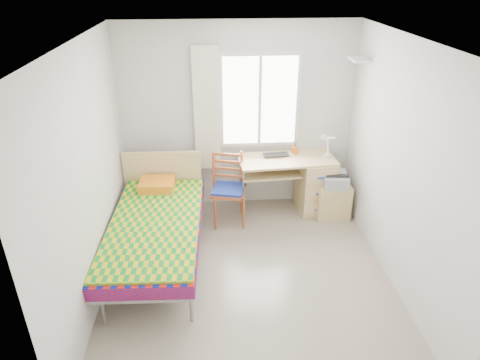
{
  "coord_description": "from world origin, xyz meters",
  "views": [
    {
      "loc": [
        -0.37,
        -3.88,
        3.21
      ],
      "look_at": [
        -0.05,
        0.55,
        0.96
      ],
      "focal_mm": 32.0,
      "sensor_mm": 36.0,
      "label": 1
    }
  ],
  "objects_px": {
    "bed": "(156,224)",
    "chair": "(229,185)",
    "cabinet": "(331,199)",
    "printer": "(335,179)",
    "desk": "(310,182)"
  },
  "relations": [
    {
      "from": "bed",
      "to": "chair",
      "type": "relative_size",
      "value": 2.31
    },
    {
      "from": "cabinet",
      "to": "bed",
      "type": "bearing_deg",
      "value": -161.66
    },
    {
      "from": "chair",
      "to": "printer",
      "type": "relative_size",
      "value": 2.37
    },
    {
      "from": "bed",
      "to": "printer",
      "type": "height_order",
      "value": "bed"
    },
    {
      "from": "chair",
      "to": "desk",
      "type": "bearing_deg",
      "value": 22.85
    },
    {
      "from": "chair",
      "to": "cabinet",
      "type": "height_order",
      "value": "chair"
    },
    {
      "from": "bed",
      "to": "desk",
      "type": "bearing_deg",
      "value": 27.84
    },
    {
      "from": "bed",
      "to": "chair",
      "type": "height_order",
      "value": "chair"
    },
    {
      "from": "cabinet",
      "to": "printer",
      "type": "bearing_deg",
      "value": -66.84
    },
    {
      "from": "bed",
      "to": "desk",
      "type": "xyz_separation_m",
      "value": [
        2.06,
        1.0,
        -0.02
      ]
    },
    {
      "from": "desk",
      "to": "cabinet",
      "type": "relative_size",
      "value": 2.71
    },
    {
      "from": "bed",
      "to": "cabinet",
      "type": "relative_size",
      "value": 4.52
    },
    {
      "from": "bed",
      "to": "chair",
      "type": "distance_m",
      "value": 1.2
    },
    {
      "from": "chair",
      "to": "bed",
      "type": "bearing_deg",
      "value": -125.36
    },
    {
      "from": "bed",
      "to": "desk",
      "type": "relative_size",
      "value": 1.67
    }
  ]
}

